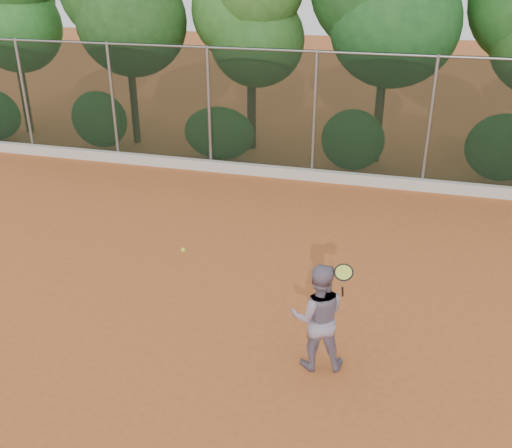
# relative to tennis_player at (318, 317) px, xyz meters

# --- Properties ---
(ground) EXTENTS (80.00, 80.00, 0.00)m
(ground) POSITION_rel_tennis_player_xyz_m (-1.50, 1.06, -0.86)
(ground) COLOR #B85E2B
(ground) RESTS_ON ground
(concrete_curb) EXTENTS (24.00, 0.20, 0.30)m
(concrete_curb) POSITION_rel_tennis_player_xyz_m (-1.50, 7.88, -0.71)
(concrete_curb) COLOR beige
(concrete_curb) RESTS_ON ground
(tennis_player) EXTENTS (0.96, 0.82, 1.71)m
(tennis_player) POSITION_rel_tennis_player_xyz_m (0.00, 0.00, 0.00)
(tennis_player) COLOR gray
(tennis_player) RESTS_ON ground
(chainlink_fence) EXTENTS (24.09, 0.09, 3.50)m
(chainlink_fence) POSITION_rel_tennis_player_xyz_m (-1.50, 8.06, 1.00)
(chainlink_fence) COLOR black
(chainlink_fence) RESTS_ON ground
(foliage_backdrop) EXTENTS (23.70, 3.63, 7.55)m
(foliage_backdrop) POSITION_rel_tennis_player_xyz_m (-2.04, 10.04, 3.54)
(foliage_backdrop) COLOR #432F19
(foliage_backdrop) RESTS_ON ground
(tennis_racket) EXTENTS (0.28, 0.27, 0.56)m
(tennis_racket) POSITION_rel_tennis_player_xyz_m (0.33, -0.02, 0.77)
(tennis_racket) COLOR black
(tennis_racket) RESTS_ON ground
(tennis_ball_in_flight) EXTENTS (0.07, 0.07, 0.07)m
(tennis_ball_in_flight) POSITION_rel_tennis_player_xyz_m (-1.95, -0.27, 0.97)
(tennis_ball_in_flight) COLOR #C6D831
(tennis_ball_in_flight) RESTS_ON ground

